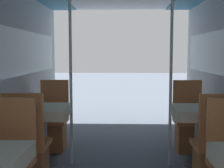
% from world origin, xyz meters
% --- Properties ---
extents(dining_table_left_1, '(0.65, 0.65, 0.72)m').
position_xyz_m(dining_table_left_1, '(-0.97, 2.44, 0.61)').
color(dining_table_left_1, '#4C4C51').
rests_on(dining_table_left_1, ground_plane).
extents(chair_left_near_1, '(0.41, 0.41, 0.99)m').
position_xyz_m(chair_left_near_1, '(-0.97, 1.84, 0.30)').
color(chair_left_near_1, '#9C5B31').
rests_on(chair_left_near_1, ground_plane).
extents(chair_left_far_1, '(0.41, 0.41, 0.99)m').
position_xyz_m(chair_left_far_1, '(-0.97, 3.03, 0.30)').
color(chair_left_far_1, '#9C5B31').
rests_on(chair_left_far_1, ground_plane).
extents(support_pole_left_1, '(0.04, 0.04, 2.21)m').
position_xyz_m(support_pole_left_1, '(-0.61, 2.44, 1.11)').
color(support_pole_left_1, silver).
rests_on(support_pole_left_1, ground_plane).
extents(dining_table_right_1, '(0.65, 0.65, 0.72)m').
position_xyz_m(dining_table_right_1, '(0.97, 2.44, 0.61)').
color(dining_table_right_1, '#4C4C51').
rests_on(dining_table_right_1, ground_plane).
extents(chair_right_near_1, '(0.41, 0.41, 0.99)m').
position_xyz_m(chair_right_near_1, '(0.97, 1.84, 0.30)').
color(chair_right_near_1, '#9C5B31').
rests_on(chair_right_near_1, ground_plane).
extents(chair_right_far_1, '(0.41, 0.41, 0.99)m').
position_xyz_m(chair_right_far_1, '(0.97, 3.03, 0.30)').
color(chair_right_far_1, '#9C5B31').
rests_on(chair_right_far_1, ground_plane).
extents(support_pole_right_1, '(0.04, 0.04, 2.21)m').
position_xyz_m(support_pole_right_1, '(0.61, 2.44, 1.11)').
color(support_pole_right_1, silver).
rests_on(support_pole_right_1, ground_plane).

